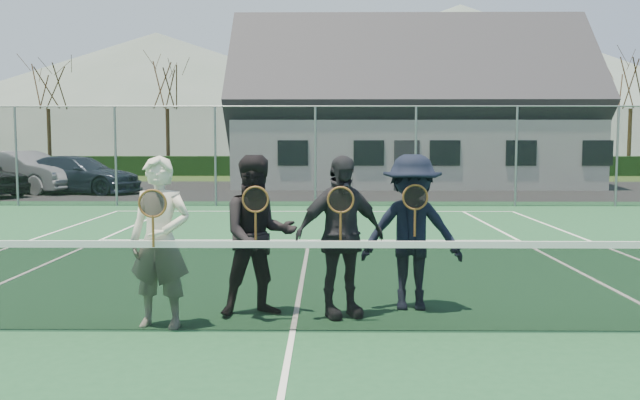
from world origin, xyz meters
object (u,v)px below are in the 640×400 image
object	(u,v)px
car_c	(78,175)
player_b	(258,236)
tennis_net	(292,282)
player_c	(340,236)
player_a	(160,242)
player_d	(412,232)
clubhouse	(408,96)
car_b	(24,172)

from	to	relation	value
car_c	player_b	bearing A→B (deg)	-140.30
tennis_net	player_c	xyz separation A→B (m)	(0.50, 0.65, 0.38)
player_a	player_d	xyz separation A→B (m)	(2.73, 0.79, -0.00)
clubhouse	player_c	xyz separation A→B (m)	(-3.50, -23.35, -3.07)
player_a	player_d	size ratio (longest dim) A/B	1.00
car_b	clubhouse	distance (m)	16.37
car_b	car_c	size ratio (longest dim) A/B	0.99
player_d	player_c	bearing A→B (deg)	-157.66
player_a	player_d	bearing A→B (deg)	16.16
clubhouse	player_c	size ratio (longest dim) A/B	8.67
car_c	player_d	world-z (taller)	player_d
car_c	player_d	xyz separation A→B (m)	(10.33, -17.53, 0.21)
tennis_net	player_d	size ratio (longest dim) A/B	6.49
car_c	tennis_net	world-z (taller)	car_c
car_c	player_d	bearing A→B (deg)	-135.49
car_b	player_d	size ratio (longest dim) A/B	2.69
car_c	clubhouse	world-z (taller)	clubhouse
player_b	player_d	size ratio (longest dim) A/B	1.00
tennis_net	player_c	size ratio (longest dim) A/B	6.49
car_c	player_c	distance (m)	20.23
player_a	player_b	size ratio (longest dim) A/B	1.00
car_b	player_a	size ratio (longest dim) A/B	2.69
player_a	player_d	distance (m)	2.84
player_b	player_d	xyz separation A→B (m)	(1.75, 0.30, -0.00)
car_b	car_c	world-z (taller)	car_b
clubhouse	player_b	bearing A→B (deg)	-100.73
clubhouse	car_c	bearing A→B (deg)	-157.14
car_b	player_d	xyz separation A→B (m)	(12.51, -17.78, 0.12)
tennis_net	player_a	xyz separation A→B (m)	(-1.39, 0.20, 0.38)
player_b	player_c	distance (m)	0.91
car_c	clubhouse	xyz separation A→B (m)	(13.00, 5.48, 3.28)
player_a	player_d	world-z (taller)	same
player_a	tennis_net	bearing A→B (deg)	-8.31
player_a	player_c	world-z (taller)	same
tennis_net	player_a	world-z (taller)	player_a
tennis_net	player_d	xyz separation A→B (m)	(1.33, 0.99, 0.38)
car_c	player_b	size ratio (longest dim) A/B	2.70
player_c	clubhouse	bearing A→B (deg)	81.46
player_b	player_d	distance (m)	1.77
player_a	player_c	bearing A→B (deg)	13.28
player_b	tennis_net	bearing A→B (deg)	-59.09
player_b	player_c	xyz separation A→B (m)	(0.91, -0.04, 0.00)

